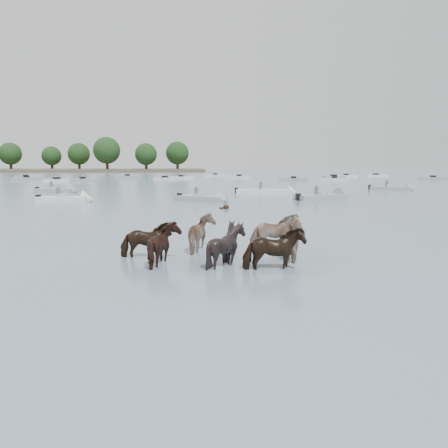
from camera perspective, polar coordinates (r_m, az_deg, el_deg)
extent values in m
plane|color=slate|center=(14.77, -5.72, -5.27)|extent=(400.00, 400.00, 0.00)
imported|color=black|center=(15.86, -10.08, -2.42)|extent=(1.86, 0.85, 1.57)
imported|color=gray|center=(16.93, -2.69, -1.53)|extent=(1.65, 1.84, 1.64)
imported|color=black|center=(15.51, 0.66, -2.62)|extent=(1.83, 1.78, 1.52)
imported|color=gray|center=(17.26, 6.57, -1.37)|extent=(2.13, 1.42, 1.65)
imported|color=black|center=(14.80, -7.60, -3.04)|extent=(1.62, 1.80, 1.61)
imported|color=black|center=(14.41, 0.31, -3.23)|extent=(1.48, 1.32, 1.63)
imported|color=black|center=(13.96, 6.44, -3.67)|extent=(1.97, 0.99, 1.62)
imported|color=#A1816D|center=(15.82, 9.47, -2.44)|extent=(1.73, 1.88, 1.57)
sphere|color=black|center=(32.24, 0.26, 2.21)|extent=(0.44, 0.44, 0.44)
cube|color=black|center=(32.22, -0.18, 2.03)|extent=(0.50, 0.22, 0.18)
cube|color=silver|center=(40.09, -20.14, 2.98)|extent=(4.34, 1.92, 0.55)
cone|color=silver|center=(39.48, -17.22, 3.04)|extent=(1.02, 1.66, 1.60)
cube|color=#99ADB7|center=(40.07, -20.16, 3.48)|extent=(0.88, 1.18, 0.35)
cube|color=black|center=(40.79, -22.97, 3.12)|extent=(0.38, 0.38, 0.60)
cylinder|color=#595966|center=(40.15, -20.73, 3.75)|extent=(0.36, 0.36, 0.70)
sphere|color=#595966|center=(40.12, -20.76, 4.39)|extent=(0.24, 0.24, 0.24)
cube|color=gray|center=(38.37, -3.01, 3.25)|extent=(4.60, 3.84, 0.55)
cone|color=gray|center=(37.27, -0.06, 3.12)|extent=(1.65, 1.83, 1.60)
cube|color=#99ADB7|center=(38.35, -3.02, 3.78)|extent=(1.29, 1.38, 0.35)
cube|color=black|center=(39.56, -5.80, 3.59)|extent=(0.49, 0.49, 0.60)
cylinder|color=#595966|center=(38.31, -3.62, 4.07)|extent=(0.36, 0.36, 0.70)
sphere|color=#595966|center=(38.28, -3.63, 4.74)|extent=(0.24, 0.24, 0.24)
cube|color=silver|center=(47.83, 5.27, 4.17)|extent=(6.27, 2.65, 0.55)
cone|color=silver|center=(48.00, 8.91, 4.12)|extent=(1.17, 1.73, 1.60)
cube|color=#99ADB7|center=(47.81, 5.27, 4.59)|extent=(0.98, 1.24, 0.35)
cube|color=black|center=(47.84, 1.61, 4.39)|extent=(0.41, 0.41, 0.60)
cylinder|color=#595966|center=(47.72, 4.80, 4.83)|extent=(0.36, 0.36, 0.70)
sphere|color=#595966|center=(47.70, 4.81, 5.37)|extent=(0.24, 0.24, 0.24)
cube|color=gray|center=(41.15, 12.44, 3.40)|extent=(5.37, 3.45, 0.55)
cone|color=gray|center=(42.88, 15.04, 3.49)|extent=(1.44, 1.82, 1.60)
cube|color=#99ADB7|center=(41.12, 12.46, 3.88)|extent=(1.17, 1.34, 0.35)
cube|color=black|center=(39.49, 9.62, 3.51)|extent=(0.46, 0.46, 0.60)
cylinder|color=#595966|center=(40.98, 11.93, 4.17)|extent=(0.36, 0.36, 0.70)
sphere|color=#595966|center=(40.96, 11.95, 4.80)|extent=(0.24, 0.24, 0.24)
cube|color=gray|center=(57.04, 20.73, 4.31)|extent=(4.89, 3.33, 0.55)
cone|color=gray|center=(57.22, 23.06, 4.20)|extent=(1.47, 1.83, 1.60)
cube|color=#99ADB7|center=(57.02, 20.75, 4.66)|extent=(1.18, 1.35, 0.35)
cube|color=black|center=(56.95, 18.40, 4.56)|extent=(0.46, 0.46, 0.60)
cylinder|color=#595966|center=(56.83, 20.40, 4.87)|extent=(0.36, 0.36, 0.70)
sphere|color=#595966|center=(56.81, 20.42, 5.32)|extent=(0.24, 0.24, 0.24)
cube|color=gray|center=(52.74, -21.07, 4.03)|extent=(4.48, 2.43, 0.55)
cone|color=gray|center=(51.82, -18.96, 4.07)|extent=(1.21, 1.75, 1.60)
cube|color=#99ADB7|center=(52.72, -21.09, 4.41)|extent=(1.01, 1.26, 0.35)
cube|color=black|center=(53.71, -23.11, 4.14)|extent=(0.41, 0.41, 0.60)
cylinder|color=#595966|center=(52.81, -21.52, 4.61)|extent=(0.36, 0.36, 0.70)
sphere|color=#595966|center=(52.79, -21.54, 5.10)|extent=(0.24, 0.24, 0.24)
cube|color=gray|center=(100.79, -24.35, 5.52)|extent=(4.39, 2.26, 0.60)
cube|color=black|center=(100.78, -24.36, 5.73)|extent=(1.17, 1.17, 0.50)
cube|color=gray|center=(92.52, -24.29, 5.36)|extent=(5.57, 3.65, 0.60)
cube|color=black|center=(92.51, -24.31, 5.59)|extent=(1.33, 1.33, 0.50)
cube|color=silver|center=(80.79, -20.90, 5.26)|extent=(4.58, 1.82, 0.60)
cube|color=black|center=(80.78, -20.92, 5.52)|extent=(1.07, 1.07, 0.50)
cube|color=gray|center=(81.62, -17.89, 5.42)|extent=(5.16, 2.53, 0.60)
cube|color=black|center=(81.61, -17.90, 5.68)|extent=(1.19, 1.19, 0.50)
cube|color=gray|center=(97.12, -12.46, 5.97)|extent=(5.82, 2.85, 0.60)
cube|color=black|center=(97.10, -12.47, 6.19)|extent=(1.22, 1.22, 0.50)
cube|color=silver|center=(84.83, -7.68, 5.82)|extent=(4.51, 3.15, 0.60)
cube|color=black|center=(84.81, -7.68, 6.07)|extent=(1.33, 1.33, 0.50)
cube|color=silver|center=(90.09, -5.59, 5.97)|extent=(5.13, 1.90, 0.60)
cube|color=black|center=(90.08, -5.59, 6.22)|extent=(1.08, 1.08, 0.50)
cube|color=silver|center=(103.60, -1.16, 6.27)|extent=(5.31, 1.93, 0.60)
cube|color=black|center=(103.59, -1.16, 6.48)|extent=(1.08, 1.08, 0.50)
cube|color=silver|center=(92.75, 1.98, 6.07)|extent=(4.98, 2.88, 0.60)
cube|color=black|center=(92.74, 1.98, 6.30)|extent=(1.26, 1.26, 0.50)
cube|color=gray|center=(81.60, 9.03, 5.70)|extent=(5.31, 2.94, 0.60)
cube|color=black|center=(81.59, 9.03, 5.97)|extent=(1.25, 1.25, 0.50)
cube|color=silver|center=(83.39, 14.16, 5.61)|extent=(5.44, 3.35, 0.60)
cube|color=black|center=(83.37, 14.17, 5.87)|extent=(1.30, 1.30, 0.50)
cube|color=gray|center=(95.53, 14.06, 5.89)|extent=(5.61, 3.30, 0.60)
cube|color=black|center=(95.52, 14.07, 6.12)|extent=(1.29, 1.29, 0.50)
cube|color=silver|center=(103.02, 15.56, 5.97)|extent=(5.06, 1.82, 0.60)
cube|color=black|center=(103.01, 15.57, 6.18)|extent=(1.06, 1.06, 0.50)
cube|color=silver|center=(108.45, 19.12, 5.91)|extent=(6.15, 3.11, 0.60)
cube|color=black|center=(108.44, 19.13, 6.11)|extent=(1.24, 1.24, 0.50)
cube|color=gray|center=(95.29, 25.49, 5.35)|extent=(5.22, 3.10, 0.60)
cube|color=black|center=(95.27, 25.50, 5.57)|extent=(1.28, 1.28, 0.50)
cylinder|color=#382619|center=(177.60, -25.95, 6.71)|extent=(1.00, 1.00, 3.58)
sphere|color=black|center=(177.62, -26.04, 8.21)|extent=(7.95, 7.95, 7.95)
cylinder|color=#382619|center=(177.53, -21.44, 6.90)|extent=(1.00, 1.00, 3.20)
sphere|color=black|center=(177.54, -21.51, 8.24)|extent=(7.10, 7.10, 7.10)
cylinder|color=#382619|center=(171.30, -18.28, 7.09)|extent=(1.00, 1.00, 3.57)
sphere|color=black|center=(171.32, -18.35, 8.65)|extent=(7.94, 7.94, 7.94)
cylinder|color=#382619|center=(158.40, -14.93, 7.28)|extent=(1.00, 1.00, 4.14)
sphere|color=black|center=(158.45, -15.00, 9.24)|extent=(9.20, 9.20, 9.20)
cylinder|color=#382619|center=(156.98, -10.07, 7.29)|extent=(1.00, 1.00, 3.42)
sphere|color=black|center=(157.00, -10.11, 8.92)|extent=(7.61, 7.61, 7.61)
cylinder|color=#382619|center=(160.47, -6.06, 7.43)|extent=(1.00, 1.00, 3.70)
sphere|color=black|center=(160.49, -6.09, 9.16)|extent=(8.22, 8.22, 8.22)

